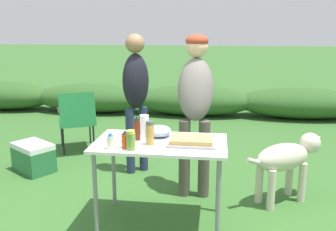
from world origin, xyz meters
TOP-DOWN VIEW (x-y plane):
  - ground_plane at (0.00, 0.00)m, footprint 60.00×60.00m
  - shrub_hedge at (-0.00, 4.13)m, footprint 14.40×0.90m
  - folding_table at (0.00, 0.00)m, footprint 1.10×0.64m
  - food_tray at (0.26, -0.02)m, footprint 0.39×0.30m
  - plate_stack at (-0.35, 0.01)m, footprint 0.22×0.22m
  - mixing_bowl at (-0.04, 0.16)m, footprint 0.22×0.22m
  - paper_cup_stack at (-0.18, 0.22)m, footprint 0.08×0.08m
  - hot_sauce_bottle at (-0.25, -0.19)m, footprint 0.06×0.06m
  - spice_jar at (-0.07, -0.08)m, footprint 0.07×0.07m
  - mayo_bottle at (-0.36, -0.23)m, footprint 0.06×0.06m
  - bbq_sauce_bottle at (-0.21, 0.03)m, footprint 0.06×0.06m
  - relish_jar at (-0.20, -0.23)m, footprint 0.07×0.07m
  - standing_person_in_dark_puffer at (0.25, 0.70)m, footprint 0.36×0.48m
  - standing_person_in_olive_jacket at (-0.46, 1.15)m, footprint 0.38×0.37m
  - dog at (1.14, 0.58)m, footprint 0.82×0.60m
  - camp_chair_green_behind_table at (-1.41, 1.75)m, footprint 0.67×0.73m
  - cooler_box at (-1.67, 0.99)m, footprint 0.58×0.53m

SIDE VIEW (x-z plane):
  - ground_plane at x=0.00m, z-range 0.00..0.00m
  - cooler_box at x=-1.67m, z-range 0.00..0.34m
  - shrub_hedge at x=0.00m, z-range 0.00..0.56m
  - dog at x=1.14m, z-range 0.11..0.76m
  - camp_chair_green_behind_table at x=-1.41m, z-range 0.05..0.88m
  - folding_table at x=0.00m, z-range 0.29..1.03m
  - plate_stack at x=-0.35m, z-range 0.74..0.78m
  - food_tray at x=0.26m, z-range 0.74..0.79m
  - mixing_bowl at x=-0.04m, z-range 0.74..0.84m
  - mayo_bottle at x=-0.36m, z-range 0.74..0.87m
  - hot_sauce_bottle at x=-0.25m, z-range 0.74..0.88m
  - relish_jar at x=-0.20m, z-range 0.74..0.90m
  - paper_cup_stack at x=-0.18m, z-range 0.74..0.91m
  - spice_jar at x=-0.07m, z-range 0.74..0.93m
  - bbq_sauce_bottle at x=-0.21m, z-range 0.73..0.94m
  - standing_person_in_olive_jacket at x=-0.46m, z-range 0.18..1.78m
  - standing_person_in_dark_puffer at x=0.25m, z-range 0.21..1.81m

